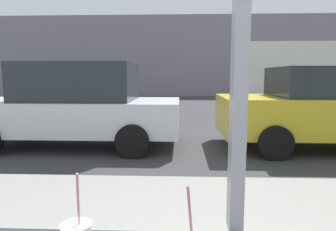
% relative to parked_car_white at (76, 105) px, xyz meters
% --- Properties ---
extents(ground_plane, '(60.00, 60.00, 0.00)m').
position_rel_parked_car_white_xyz_m(ground_plane, '(2.45, 2.72, -0.90)').
color(ground_plane, '#38383A').
extents(building_facade_far, '(28.00, 1.20, 5.88)m').
position_rel_parked_car_white_xyz_m(building_facade_far, '(2.45, 16.27, 2.04)').
color(building_facade_far, gray).
rests_on(building_facade_far, ground).
extents(parked_car_white, '(4.53, 2.02, 1.80)m').
position_rel_parked_car_white_xyz_m(parked_car_white, '(0.00, 0.00, 0.00)').
color(parked_car_white, silver).
rests_on(parked_car_white, ground).
extents(parked_car_yellow, '(4.57, 2.05, 1.71)m').
position_rel_parked_car_white_xyz_m(parked_car_yellow, '(5.40, -0.00, -0.03)').
color(parked_car_yellow, gold).
rests_on(parked_car_yellow, ground).
extents(box_truck, '(7.10, 2.44, 2.77)m').
position_rel_parked_car_white_xyz_m(box_truck, '(8.09, 5.94, 0.64)').
color(box_truck, silver).
rests_on(box_truck, ground).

